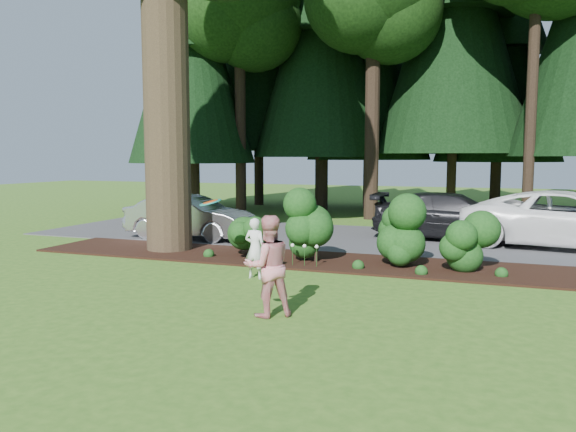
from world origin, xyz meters
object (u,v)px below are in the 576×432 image
(car_white_suv, at_px, (570,220))
(car_dark_suv, at_px, (453,216))
(car_silver_wagon, at_px, (190,217))
(adult, at_px, (268,266))
(frisbee, at_px, (210,202))
(child, at_px, (255,248))

(car_white_suv, height_order, car_dark_suv, car_white_suv)
(car_white_suv, xyz_separation_m, car_dark_suv, (-3.20, 0.60, -0.08))
(car_white_suv, relative_size, car_dark_suv, 1.16)
(car_silver_wagon, xyz_separation_m, adult, (5.60, -7.14, 0.12))
(car_silver_wagon, relative_size, frisbee, 8.22)
(car_dark_suv, height_order, child, car_dark_suv)
(car_white_suv, distance_m, car_dark_suv, 3.26)
(child, xyz_separation_m, frisbee, (-1.14, 0.15, 0.95))
(car_white_suv, relative_size, child, 4.43)
(car_dark_suv, xyz_separation_m, child, (-3.60, -7.23, -0.10))
(car_dark_suv, xyz_separation_m, frisbee, (-4.74, -7.09, 0.85))
(frisbee, bearing_deg, car_white_suv, 39.23)
(car_white_suv, height_order, frisbee, frisbee)
(car_dark_suv, distance_m, child, 8.08)
(car_white_suv, distance_m, child, 9.51)
(child, bearing_deg, car_white_suv, -131.16)
(car_dark_suv, bearing_deg, car_silver_wagon, 108.33)
(car_white_suv, bearing_deg, frisbee, 138.01)
(adult, bearing_deg, car_white_suv, -159.56)
(car_white_suv, bearing_deg, car_dark_suv, 88.17)
(child, height_order, adult, adult)
(car_silver_wagon, relative_size, adult, 2.49)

